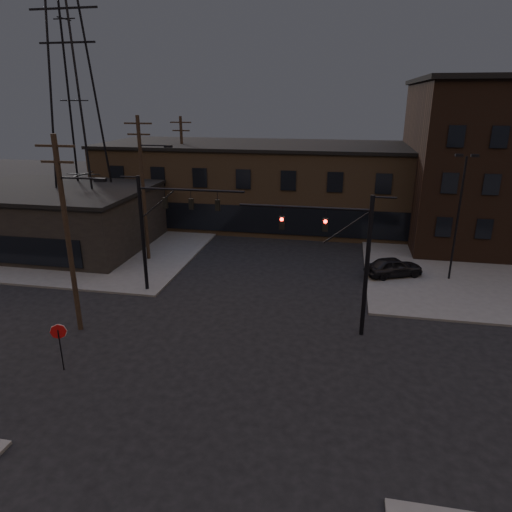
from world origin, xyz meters
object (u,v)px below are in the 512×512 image
Objects in this scene: traffic_signal_far at (160,222)px; parked_car_lot_a at (394,267)px; traffic_signal_near at (346,251)px; stop_sign at (59,336)px; car_crossing at (324,226)px.

traffic_signal_far is 1.90× the size of parked_car_lot_a.
traffic_signal_near is 1.90× the size of parked_car_lot_a.
traffic_signal_near is 10.77m from parked_car_lot_a.
stop_sign is (-13.36, -6.49, -3.09)m from traffic_signal_near.
traffic_signal_near is at bearing -16.17° from traffic_signal_far.
stop_sign is at bearing 109.61° from parked_car_lot_a.
traffic_signal_far is (-12.07, 3.50, 0.08)m from traffic_signal_near.
car_crossing is (10.00, 16.71, -4.22)m from traffic_signal_far.
traffic_signal_near reaches higher than stop_sign.
stop_sign is 0.59× the size of parked_car_lot_a.
traffic_signal_far reaches higher than stop_sign.
traffic_signal_far is at bearing 163.83° from traffic_signal_near.
traffic_signal_far is 10.55m from stop_sign.
traffic_signal_far reaches higher than parked_car_lot_a.
stop_sign is at bearing -97.32° from traffic_signal_far.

